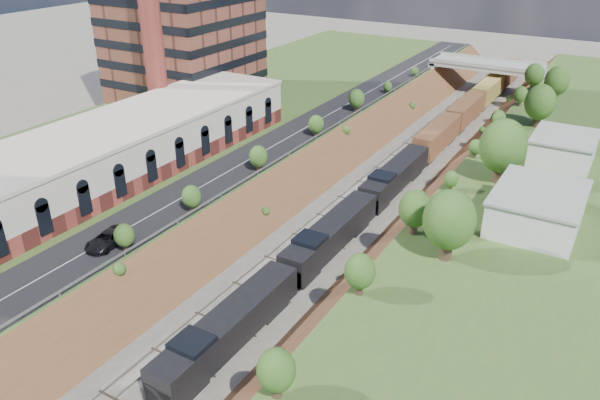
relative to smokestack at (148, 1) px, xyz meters
The scene contains 16 objects.
platform_left 23.05m from the smokestack, 53.13° to the left, with size 44.00×180.00×5.00m, color #3A5F27.
embankment_left 35.58m from the smokestack, ahead, with size 7.07×180.00×7.07m, color brown.
embankment_right 53.39m from the smokestack, ahead, with size 7.07×180.00×7.07m, color brown.
rail_left_track 41.86m from the smokestack, ahead, with size 1.58×180.00×0.18m, color gray.
rail_right_track 46.11m from the smokestack, ahead, with size 1.58×180.00×0.18m, color gray.
road 28.88m from the smokestack, 11.04° to the left, with size 8.00×180.00×0.10m, color black.
guardrail 31.59m from the smokestack, ahead, with size 0.10×171.00×0.70m.
commercial_building 25.69m from the smokestack, 66.04° to the right, with size 14.30×62.30×7.00m.
smokestack is the anchor object (origin of this frame).
overpass 77.82m from the smokestack, 61.39° to the left, with size 24.50×8.30×7.40m.
white_building_near 62.29m from the smokestack, ahead, with size 9.00×12.00×4.00m, color silver.
white_building_far 64.31m from the smokestack, 16.97° to the left, with size 8.00×10.00×3.60m, color silver.
tree_right_large 57.52m from the smokestack, 16.80° to the right, with size 5.25×5.25×7.61m.
tree_left_crest 46.95m from the smokestack, 56.09° to the right, with size 2.45×2.45×3.55m.
freight_train 50.16m from the smokestack, 30.73° to the left, with size 3.19×128.19×4.73m.
suv 42.81m from the smokestack, 55.88° to the right, with size 2.52×5.46×1.52m, color black.
Camera 1 is at (30.15, -11.52, 36.64)m, focal length 35.00 mm.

